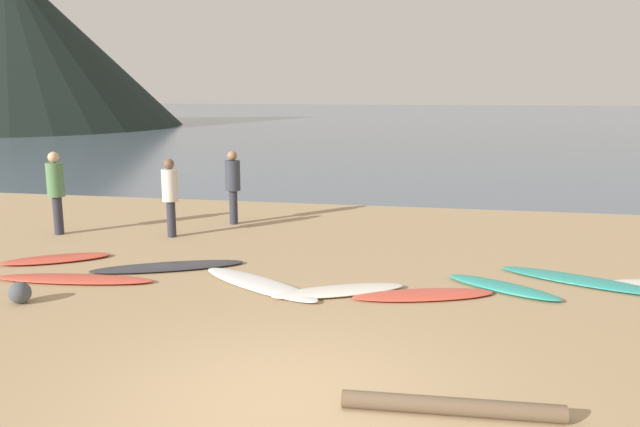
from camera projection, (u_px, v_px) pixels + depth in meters
ground_plane at (381, 219)px, 16.10m from camera, size 120.00×120.00×0.20m
ocean_water at (431, 118)px, 65.37m from camera, size 140.00×100.00×0.01m
headland_hill at (11, 44)px, 50.92m from camera, size 26.27×26.27×12.94m
surfboard_1 at (56, 259)px, 11.80m from camera, size 1.92×1.49×0.08m
surfboard_2 at (74, 279)px, 10.56m from camera, size 2.70×0.80×0.08m
surfboard_3 at (168, 267)px, 11.30m from camera, size 2.66×1.66×0.07m
surfboard_4 at (259, 284)px, 10.28m from camera, size 2.50×1.91×0.09m
surfboard_5 at (339, 291)px, 9.92m from camera, size 2.14×1.43×0.10m
surfboard_6 at (423, 295)px, 9.77m from camera, size 2.27×1.23×0.08m
surfboard_7 at (503, 287)px, 10.11m from camera, size 1.89×1.44×0.10m
surfboard_8 at (582, 281)px, 10.47m from camera, size 2.68×1.68×0.08m
person_0 at (56, 186)px, 13.75m from camera, size 0.36×0.36×1.79m
person_2 at (170, 191)px, 13.52m from camera, size 0.34×0.34×1.67m
person_3 at (233, 181)px, 14.81m from camera, size 0.35×0.35×1.71m
driftwood_log at (452, 406)px, 6.25m from camera, size 2.16×0.27×0.18m
beach_rock_near at (20, 293)px, 9.47m from camera, size 0.32×0.32×0.32m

